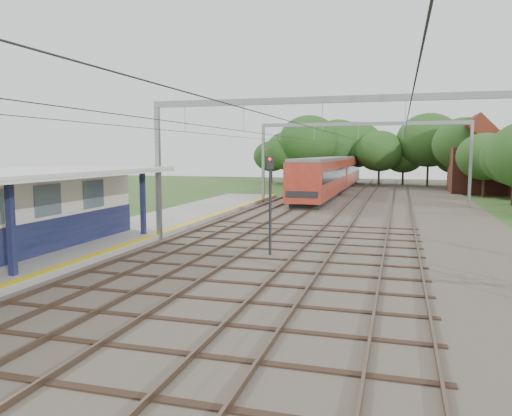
% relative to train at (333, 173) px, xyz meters
% --- Properties ---
extents(ground, '(160.00, 160.00, 0.00)m').
position_rel_train_xyz_m(ground, '(0.50, -48.15, -2.17)').
color(ground, '#2D4C1E').
rests_on(ground, ground).
extents(ballast_bed, '(18.00, 90.00, 0.10)m').
position_rel_train_xyz_m(ballast_bed, '(4.50, -18.15, -2.12)').
color(ballast_bed, '#473D33').
rests_on(ballast_bed, ground).
extents(platform, '(5.00, 52.00, 0.35)m').
position_rel_train_xyz_m(platform, '(-7.00, -34.15, -1.99)').
color(platform, gray).
rests_on(platform, ground).
extents(yellow_stripe, '(0.45, 52.00, 0.01)m').
position_rel_train_xyz_m(yellow_stripe, '(-4.75, -34.15, -1.81)').
color(yellow_stripe, yellow).
rests_on(yellow_stripe, platform).
extents(rail_tracks, '(11.80, 88.00, 0.15)m').
position_rel_train_xyz_m(rail_tracks, '(2.00, -18.15, -1.99)').
color(rail_tracks, brown).
rests_on(rail_tracks, ballast_bed).
extents(catenary_system, '(17.22, 88.00, 7.00)m').
position_rel_train_xyz_m(catenary_system, '(3.89, -22.87, 3.34)').
color(catenary_system, gray).
rests_on(catenary_system, ground).
extents(tree_band, '(31.72, 30.88, 8.82)m').
position_rel_train_xyz_m(tree_band, '(4.34, 8.97, 2.75)').
color(tree_band, '#382619').
rests_on(tree_band, ground).
extents(house_far, '(8.00, 6.12, 8.66)m').
position_rel_train_xyz_m(house_far, '(16.50, 3.85, 1.07)').
color(house_far, brown).
rests_on(house_far, ground).
extents(train, '(2.96, 36.89, 3.89)m').
position_rel_train_xyz_m(train, '(0.00, 0.00, 0.00)').
color(train, black).
rests_on(train, ballast_bed).
extents(signal_post, '(0.32, 0.28, 4.35)m').
position_rel_train_xyz_m(signal_post, '(1.85, -35.29, 0.57)').
color(signal_post, black).
rests_on(signal_post, ground).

